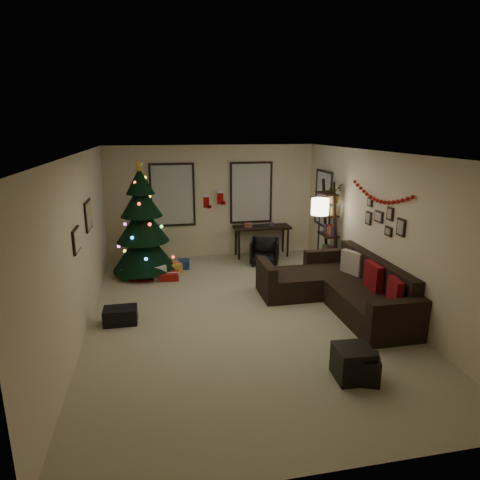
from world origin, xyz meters
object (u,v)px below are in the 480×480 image
christmas_tree (143,228)px  bookshelf (329,229)px  sofa (340,289)px  desk_chair (265,251)px  desk (262,230)px

christmas_tree → bookshelf: christmas_tree is taller
sofa → desk_chair: (-0.75, 2.49, 0.01)m
christmas_tree → desk: bearing=16.0°
christmas_tree → bookshelf: bearing=-9.2°
desk → desk_chair: bearing=-98.1°
christmas_tree → sofa: (3.47, -2.34, -0.74)m
christmas_tree → desk_chair: bearing=3.3°
desk_chair → bookshelf: bookshelf is taller
christmas_tree → bookshelf: size_ratio=1.23×
desk_chair → bookshelf: size_ratio=0.30×
christmas_tree → desk_chair: size_ratio=4.13×
sofa → desk: bearing=101.8°
sofa → desk: size_ratio=2.05×
bookshelf → sofa: bearing=-105.6°
desk → christmas_tree: bearing=-164.0°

